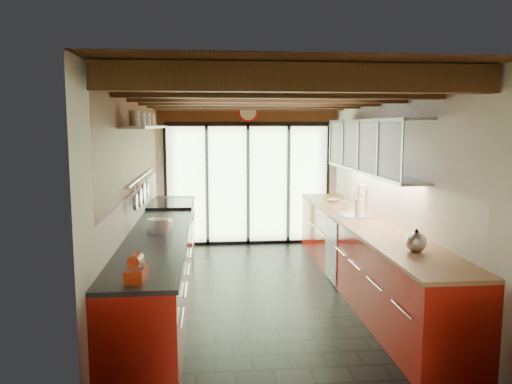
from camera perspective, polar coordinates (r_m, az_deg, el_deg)
ground at (r=6.47m, az=1.07°, el=-11.51°), size 5.50×5.50×0.00m
room_shell at (r=6.13m, az=1.11°, el=3.26°), size 5.50×5.50×5.50m
ceiling_beams at (r=6.49m, az=0.74°, el=10.64°), size 3.14×5.06×4.90m
glass_door at (r=8.80m, az=-0.92°, el=4.63°), size 2.95×0.10×2.90m
left_counter at (r=6.32m, az=-10.59°, el=-7.74°), size 0.68×5.00×0.92m
range_stove at (r=7.72m, az=-9.66°, el=-4.83°), size 0.66×0.90×0.97m
right_counter at (r=6.60m, az=12.23°, el=-7.12°), size 0.68×5.00×0.92m
sink_assembly at (r=6.87m, az=11.44°, el=-2.25°), size 0.45×0.52×0.43m
upper_cabinets_right at (r=6.72m, az=13.06°, el=5.13°), size 0.34×3.00×3.00m
left_wall_fixtures at (r=6.26m, az=-12.54°, el=5.25°), size 0.28×2.60×0.96m
stand_mixer at (r=4.02m, az=-13.51°, el=-8.65°), size 0.16×0.26×0.22m
pot_large at (r=5.73m, az=-11.09°, el=-3.80°), size 0.31×0.31×0.16m
pot_small at (r=5.89m, az=-10.93°, el=-3.70°), size 0.39×0.39×0.11m
cutting_board at (r=5.93m, az=-10.90°, el=-4.06°), size 0.23×0.32×0.03m
kettle at (r=5.03m, az=17.84°, el=-5.33°), size 0.25×0.27×0.24m
paper_towel at (r=6.71m, az=11.68°, el=-1.79°), size 0.14×0.14×0.29m
soap_bottle at (r=7.36m, az=10.13°, el=-1.20°), size 0.09×0.09×0.17m
bowl at (r=7.98m, az=8.89°, el=-0.95°), size 0.21×0.21×0.05m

